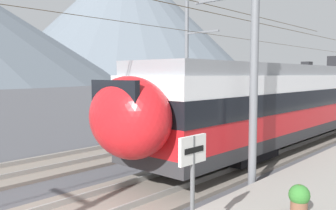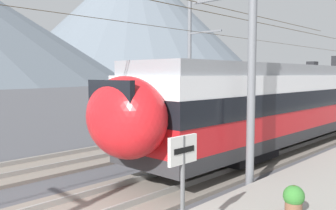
{
  "view_description": "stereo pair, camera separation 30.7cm",
  "coord_description": "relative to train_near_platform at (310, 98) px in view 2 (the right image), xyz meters",
  "views": [
    {
      "loc": [
        -3.78,
        -5.68,
        3.43
      ],
      "look_at": [
        6.71,
        3.86,
        2.22
      ],
      "focal_mm": 38.14,
      "sensor_mm": 36.0,
      "label": 1
    },
    {
      "loc": [
        -3.57,
        -5.91,
        3.43
      ],
      "look_at": [
        6.71,
        3.86,
        2.22
      ],
      "focal_mm": 38.14,
      "sensor_mm": 36.0,
      "label": 2
    }
  ],
  "objects": [
    {
      "name": "train_near_platform",
      "position": [
        0.0,
        0.0,
        0.0
      ],
      "size": [
        26.35,
        2.95,
        4.27
      ],
      "color": "#2D2D30",
      "rests_on": "track_near"
    },
    {
      "name": "mountain_right_ridge",
      "position": [
        126.26,
        158.71,
        34.89
      ],
      "size": [
        153.13,
        153.13,
        74.24
      ],
      "primitive_type": "cone",
      "color": "slate",
      "rests_on": "ground"
    },
    {
      "name": "catenary_mast_far_side",
      "position": [
        -1.32,
        6.94,
        1.95
      ],
      "size": [
        47.14,
        2.55,
        7.97
      ],
      "color": "slate",
      "rests_on": "ground"
    },
    {
      "name": "platform_sign",
      "position": [
        -13.91,
        -3.36,
        -0.38
      ],
      "size": [
        0.7,
        0.08,
        2.01
      ],
      "color": "#59595B",
      "rests_on": "platform_slab"
    },
    {
      "name": "train_far_track",
      "position": [
        8.13,
        4.86,
        -0.0
      ],
      "size": [
        25.99,
        3.01,
        4.27
      ],
      "color": "#2D2D30",
      "rests_on": "track_far"
    },
    {
      "name": "potted_plant_platform_edge",
      "position": [
        -11.17,
        -4.18,
        -1.49
      ],
      "size": [
        0.46,
        0.46,
        0.67
      ],
      "color": "brown",
      "rests_on": "platform_slab"
    },
    {
      "name": "catenary_mast_mid",
      "position": [
        -9.35,
        -1.87,
        2.0
      ],
      "size": [
        47.14,
        2.32,
        8.14
      ],
      "color": "slate",
      "rests_on": "ground"
    }
  ]
}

